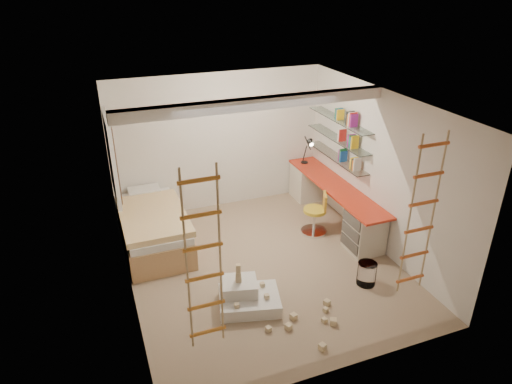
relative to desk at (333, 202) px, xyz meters
name	(u,v)px	position (x,y,z in m)	size (l,w,h in m)	color
floor	(263,265)	(-1.72, -0.86, -0.40)	(4.50, 4.50, 0.00)	#9D8065
ceiling_beam	(256,103)	(-1.72, -0.56, 2.12)	(4.00, 0.18, 0.16)	white
window_frame	(111,157)	(-3.69, 0.64, 1.15)	(0.06, 1.15, 1.35)	white
window_blind	(114,157)	(-3.65, 0.64, 1.15)	(0.02, 1.00, 1.20)	#4C2D1E
rope_ladder_left	(204,262)	(-3.07, -2.61, 1.11)	(0.41, 0.04, 2.13)	orange
rope_ladder_right	(421,217)	(-0.37, -2.61, 1.11)	(0.41, 0.04, 2.13)	#DB5525
waste_bin	(367,274)	(-0.46, -1.83, -0.23)	(0.28, 0.28, 0.35)	white
desk	(333,202)	(0.00, 0.00, 0.00)	(0.56, 2.80, 0.75)	red
shelves	(338,139)	(0.15, 0.27, 1.10)	(0.25, 1.80, 0.71)	white
bed	(153,227)	(-3.20, 0.36, -0.07)	(1.02, 2.00, 0.69)	#AD7F51
task_lamp	(309,147)	(-0.05, 0.96, 0.73)	(0.14, 0.36, 0.57)	black
swivel_chair	(316,219)	(-0.48, -0.26, -0.12)	(0.60, 0.60, 0.77)	gold
play_platform	(246,297)	(-2.28, -1.66, -0.26)	(0.95, 0.82, 0.37)	silver
toy_blocks	(283,304)	(-1.90, -2.03, -0.22)	(1.32, 1.28, 0.64)	#CCB284
books	(338,132)	(0.15, 0.27, 1.23)	(0.14, 0.58, 0.92)	white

